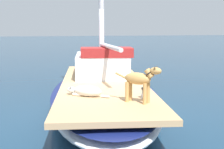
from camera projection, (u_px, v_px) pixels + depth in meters
ground_plane at (104, 108)px, 8.03m from camera, size 120.00×120.00×0.00m
sailboat_main at (103, 95)px, 7.98m from camera, size 3.49×7.51×0.66m
cabin_house at (102, 64)px, 8.98m from camera, size 1.69×2.40×0.84m
dog_white at (86, 91)px, 6.37m from camera, size 0.82×0.62×0.22m
dog_tan at (140, 80)px, 5.77m from camera, size 0.73×0.71×0.70m
deck_winch at (145, 93)px, 6.17m from camera, size 0.16×0.16×0.21m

